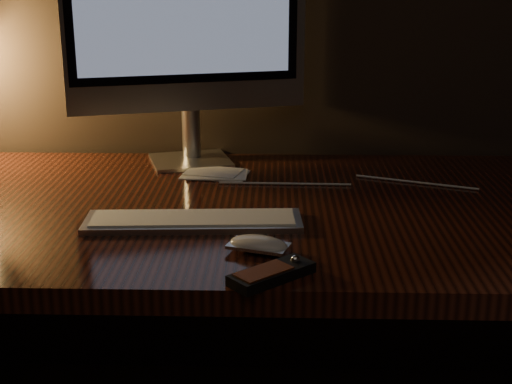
{
  "coord_description": "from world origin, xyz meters",
  "views": [
    {
      "loc": [
        0.03,
        0.59,
        1.17
      ],
      "look_at": [
        -0.0,
        1.73,
        0.81
      ],
      "focal_mm": 50.0,
      "sensor_mm": 36.0,
      "label": 1
    }
  ],
  "objects_px": {
    "desk": "(260,254)",
    "monitor": "(186,15)",
    "keyboard": "(193,221)",
    "media_remote": "(272,273)",
    "mouse": "(259,247)"
  },
  "relations": [
    {
      "from": "desk",
      "to": "monitor",
      "type": "bearing_deg",
      "value": 126.58
    },
    {
      "from": "keyboard",
      "to": "media_remote",
      "type": "height_order",
      "value": "media_remote"
    },
    {
      "from": "keyboard",
      "to": "media_remote",
      "type": "xyz_separation_m",
      "value": [
        0.14,
        -0.22,
        0.0
      ]
    },
    {
      "from": "media_remote",
      "to": "keyboard",
      "type": "bearing_deg",
      "value": 80.03
    },
    {
      "from": "desk",
      "to": "keyboard",
      "type": "distance_m",
      "value": 0.25
    },
    {
      "from": "monitor",
      "to": "mouse",
      "type": "bearing_deg",
      "value": -89.11
    },
    {
      "from": "monitor",
      "to": "media_remote",
      "type": "xyz_separation_m",
      "value": [
        0.19,
        -0.63,
        -0.32
      ]
    },
    {
      "from": "desk",
      "to": "media_remote",
      "type": "relative_size",
      "value": 12.46
    },
    {
      "from": "monitor",
      "to": "media_remote",
      "type": "relative_size",
      "value": 4.29
    },
    {
      "from": "monitor",
      "to": "keyboard",
      "type": "relative_size",
      "value": 1.48
    },
    {
      "from": "mouse",
      "to": "media_remote",
      "type": "height_order",
      "value": "media_remote"
    },
    {
      "from": "desk",
      "to": "media_remote",
      "type": "distance_m",
      "value": 0.43
    },
    {
      "from": "desk",
      "to": "monitor",
      "type": "distance_m",
      "value": 0.53
    },
    {
      "from": "keyboard",
      "to": "media_remote",
      "type": "bearing_deg",
      "value": -61.57
    },
    {
      "from": "mouse",
      "to": "media_remote",
      "type": "distance_m",
      "value": 0.1
    }
  ]
}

